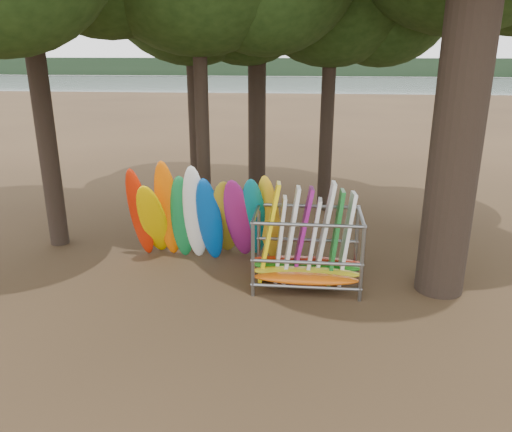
# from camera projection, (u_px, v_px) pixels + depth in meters

# --- Properties ---
(ground) EXTENTS (120.00, 120.00, 0.00)m
(ground) POSITION_uv_depth(u_px,v_px,m) (241.00, 285.00, 12.87)
(ground) COLOR #47331E
(ground) RESTS_ON ground
(lake) EXTENTS (160.00, 160.00, 0.00)m
(lake) POSITION_uv_depth(u_px,v_px,m) (297.00, 94.00, 69.49)
(lake) COLOR gray
(lake) RESTS_ON ground
(far_shore) EXTENTS (160.00, 4.00, 4.00)m
(far_shore) POSITION_uv_depth(u_px,v_px,m) (302.00, 67.00, 116.04)
(far_shore) COLOR black
(far_shore) RESTS_ON ground
(kayak_row) EXTENTS (4.44, 2.18, 3.15)m
(kayak_row) POSITION_uv_depth(u_px,v_px,m) (204.00, 217.00, 13.84)
(kayak_row) COLOR red
(kayak_row) RESTS_ON ground
(storage_rack) EXTENTS (3.00, 1.60, 2.68)m
(storage_rack) POSITION_uv_depth(u_px,v_px,m) (307.00, 251.00, 12.64)
(storage_rack) COLOR slate
(storage_rack) RESTS_ON ground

